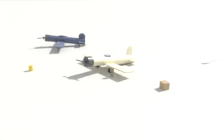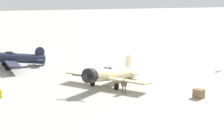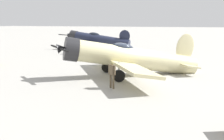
# 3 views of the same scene
# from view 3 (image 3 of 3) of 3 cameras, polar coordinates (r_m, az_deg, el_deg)

# --- Properties ---
(ground_plane) EXTENTS (400.00, 400.00, 0.00)m
(ground_plane) POSITION_cam_3_polar(r_m,az_deg,el_deg) (18.47, 5.24, -1.24)
(ground_plane) COLOR #A8A59E
(airplane_foreground) EXTENTS (10.04, 9.53, 3.36)m
(airplane_foreground) POSITION_cam_3_polar(r_m,az_deg,el_deg) (18.07, 3.83, 2.81)
(airplane_foreground) COLOR beige
(airplane_foreground) RESTS_ON ground_plane
(airplane_mid_apron) EXTENTS (10.30, 10.98, 2.92)m
(airplane_mid_apron) POSITION_cam_3_polar(r_m,az_deg,el_deg) (35.29, -3.48, 6.87)
(airplane_mid_apron) COLOR #1E2338
(airplane_mid_apron) RESTS_ON ground_plane
(ground_crew_mechanic) EXTENTS (0.54, 0.43, 1.64)m
(ground_crew_mechanic) POSITION_cam_3_polar(r_m,az_deg,el_deg) (14.62, -0.00, -0.42)
(ground_crew_mechanic) COLOR brown
(ground_crew_mechanic) RESTS_ON ground_plane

